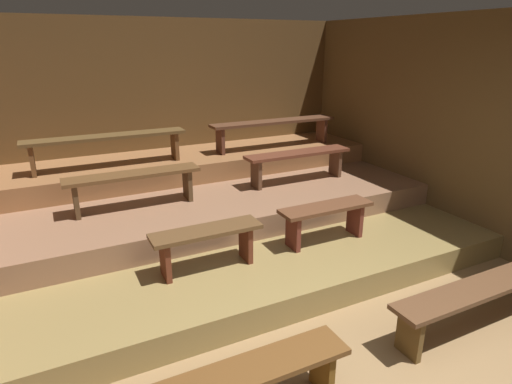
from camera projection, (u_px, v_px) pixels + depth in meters
ground at (255, 266)px, 4.73m from camera, size 5.87×5.78×0.08m
wall_back at (181, 112)px, 6.41m from camera, size 5.87×0.06×2.64m
wall_right at (438, 125)px, 5.36m from camera, size 0.06×5.78×2.64m
platform_lower at (231, 229)px, 5.25m from camera, size 5.07×3.61×0.27m
platform_middle at (214, 195)px, 5.64m from camera, size 5.07×2.50×0.27m
platform_upper at (196, 163)px, 6.11m from camera, size 5.07×1.16×0.27m
bench_floor_right at (482, 293)px, 3.56m from camera, size 1.81×0.29×0.41m
bench_lower_left at (207, 239)px, 3.97m from camera, size 1.04×0.29×0.41m
bench_lower_right at (326, 215)px, 4.54m from camera, size 1.04×0.29×0.41m
bench_middle_left at (134, 180)px, 4.74m from camera, size 1.47×0.29×0.41m
bench_middle_right at (298, 158)px, 5.64m from camera, size 1.47×0.29×0.41m
bench_upper_left at (107, 141)px, 5.35m from camera, size 1.97×0.29×0.41m
bench_upper_right at (274, 125)px, 6.35m from camera, size 1.97×0.29×0.41m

